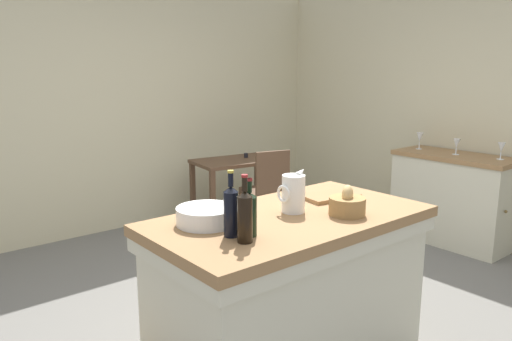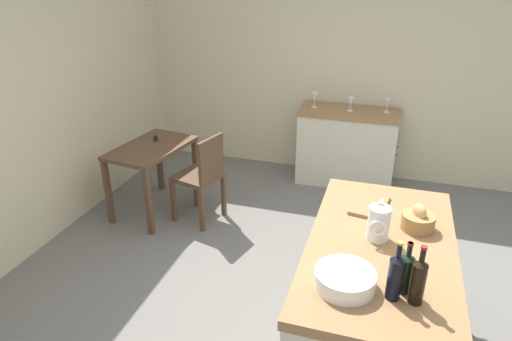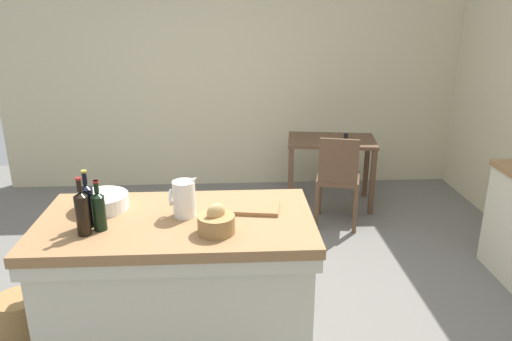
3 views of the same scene
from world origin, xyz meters
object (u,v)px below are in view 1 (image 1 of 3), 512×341
object	(u,v)px
cutting_board	(330,196)
wine_glass_middle	(420,138)
wash_bowl	(206,216)
wine_glass_left	(457,144)
writing_desk	(236,170)
pitcher	(293,193)
wine_bottle_amber	(231,210)
wooden_chair	(267,190)
island_table	(290,286)
wine_bottle_green	(245,215)
side_cabinet	(452,198)
wine_bottle_dark	(249,213)
bread_basket	(347,204)
wine_glass_far_left	(501,148)

from	to	relation	value
cutting_board	wine_glass_middle	world-z (taller)	wine_glass_middle
wash_bowl	wine_glass_left	xyz separation A→B (m)	(3.09, 0.33, 0.03)
wine_glass_left	wine_glass_middle	xyz separation A→B (m)	(0.02, 0.41, 0.01)
writing_desk	cutting_board	xyz separation A→B (m)	(-0.95, -2.20, 0.31)
pitcher	cutting_board	distance (m)	0.40
cutting_board	wine_bottle_amber	bearing A→B (deg)	-168.73
wooden_chair	island_table	bearing A→B (deg)	-127.50
cutting_board	wooden_chair	bearing A→B (deg)	61.07
wine_bottle_green	wine_glass_left	distance (m)	3.18
writing_desk	wine_glass_middle	distance (m)	1.94
side_cabinet	wine_bottle_amber	bearing A→B (deg)	-169.73
island_table	wine_bottle_dark	bearing A→B (deg)	-162.42
island_table	writing_desk	world-z (taller)	island_table
wash_bowl	wine_bottle_amber	size ratio (longest dim) A/B	0.96
writing_desk	wine_bottle_amber	distance (m)	3.04
pitcher	wine_bottle_green	distance (m)	0.55
island_table	wine_bottle_green	size ratio (longest dim) A/B	4.91
writing_desk	wine_bottle_green	distance (m)	3.12
wine_glass_left	wine_glass_middle	size ratio (longest dim) A/B	0.90
wine_glass_left	wine_bottle_amber	bearing A→B (deg)	-169.76
wine_bottle_dark	wine_glass_left	xyz separation A→B (m)	(3.04, 0.61, -0.04)
wine_glass_middle	island_table	bearing A→B (deg)	-161.35
wine_bottle_amber	bread_basket	bearing A→B (deg)	-10.05
cutting_board	wine_glass_far_left	xyz separation A→B (m)	(2.28, -0.01, 0.07)
bread_basket	side_cabinet	bearing A→B (deg)	15.89
wine_bottle_dark	wine_bottle_green	distance (m)	0.09
writing_desk	wooden_chair	size ratio (longest dim) A/B	1.06
wine_bottle_dark	wine_bottle_amber	world-z (taller)	wine_bottle_amber
wash_bowl	wine_glass_far_left	distance (m)	3.16
side_cabinet	wine_bottle_green	xyz separation A→B (m)	(-3.12, -0.67, 0.59)
writing_desk	wine_glass_middle	size ratio (longest dim) A/B	5.71
side_cabinet	bread_basket	world-z (taller)	bread_basket
bread_basket	wine_bottle_green	size ratio (longest dim) A/B	0.62
wooden_chair	wine_bottle_green	xyz separation A→B (m)	(-1.80, -1.92, 0.54)
wine_glass_left	writing_desk	bearing A→B (deg)	124.77
wine_glass_middle	wine_bottle_green	bearing A→B (deg)	-160.98
cutting_board	wine_bottle_amber	xyz separation A→B (m)	(-0.90, -0.18, 0.12)
side_cabinet	bread_basket	distance (m)	2.57
wash_bowl	bread_basket	xyz separation A→B (m)	(0.69, -0.36, 0.01)
pitcher	wine_bottle_dark	world-z (taller)	wine_bottle_dark
bread_basket	wine_bottle_dark	distance (m)	0.64
wash_bowl	wine_bottle_green	bearing A→B (deg)	-92.24
island_table	wine_glass_far_left	bearing A→B (deg)	2.04
wine_bottle_amber	side_cabinet	bearing A→B (deg)	10.27
side_cabinet	wine_glass_far_left	xyz separation A→B (m)	(0.05, -0.40, 0.55)
bread_basket	wine_glass_far_left	size ratio (longest dim) A/B	1.29
wash_bowl	wine_glass_left	bearing A→B (deg)	6.04
writing_desk	wine_bottle_dark	bearing A→B (deg)	-126.11
writing_desk	wine_glass_far_left	bearing A→B (deg)	-58.90
pitcher	side_cabinet	bearing A→B (deg)	9.98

